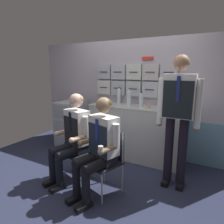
{
  "coord_description": "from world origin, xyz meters",
  "views": [
    {
      "loc": [
        1.51,
        -2.16,
        1.6
      ],
      "look_at": [
        0.21,
        0.21,
        1.02
      ],
      "focal_mm": 31.92,
      "sensor_mm": 36.0,
      "label": 1
    }
  ],
  "objects": [
    {
      "name": "crew_member_left",
      "position": [
        -0.29,
        -0.04,
        0.7
      ],
      "size": [
        0.54,
        0.7,
        1.27
      ],
      "color": "black",
      "rests_on": "ground"
    },
    {
      "name": "folding_chair_left",
      "position": [
        -0.25,
        0.11,
        0.5
      ],
      "size": [
        0.5,
        0.5,
        0.82
      ],
      "color": "#A8AAAF",
      "rests_on": "ground"
    },
    {
      "name": "espresso_cup_small",
      "position": [
        0.82,
        1.04,
        1.0
      ],
      "size": [
        0.07,
        0.07,
        0.08
      ],
      "color": "white",
      "rests_on": "galley_counter"
    },
    {
      "name": "folding_chair_center",
      "position": [
        0.29,
        -0.03,
        0.5
      ],
      "size": [
        0.5,
        0.5,
        0.82
      ],
      "color": "#A8AAAF",
      "rests_on": "ground"
    },
    {
      "name": "galley_counter",
      "position": [
        0.22,
        1.09,
        0.48
      ],
      "size": [
        1.73,
        0.53,
        0.96
      ],
      "color": "beige",
      "rests_on": "ground"
    },
    {
      "name": "ground",
      "position": [
        0.0,
        0.0,
        -0.02
      ],
      "size": [
        4.8,
        4.8,
        0.04
      ],
      "primitive_type": "cube",
      "color": "#282D47"
    },
    {
      "name": "sparkling_bottle_green",
      "position": [
        0.32,
        1.04,
        1.09
      ],
      "size": [
        0.07,
        0.07,
        0.27
      ],
      "color": "silver",
      "rests_on": "galley_counter"
    },
    {
      "name": "crew_member_center",
      "position": [
        0.24,
        -0.18,
        0.7
      ],
      "size": [
        0.54,
        0.69,
        1.27
      ],
      "color": "black",
      "rests_on": "ground"
    },
    {
      "name": "water_bottle_short",
      "position": [
        -0.21,
        1.26,
        1.11
      ],
      "size": [
        0.07,
        0.07,
        0.31
      ],
      "color": "silver",
      "rests_on": "galley_counter"
    },
    {
      "name": "galley_bulkhead",
      "position": [
        0.01,
        1.37,
        1.06
      ],
      "size": [
        4.2,
        0.14,
        2.15
      ],
      "color": "#ADA7B5",
      "rests_on": "ground"
    },
    {
      "name": "paper_cup_blue",
      "position": [
        0.46,
        1.03,
        1.0
      ],
      "size": [
        0.07,
        0.07,
        0.07
      ],
      "color": "tan",
      "rests_on": "galley_counter"
    },
    {
      "name": "service_trolley",
      "position": [
        -1.17,
        0.95,
        0.52
      ],
      "size": [
        0.4,
        0.65,
        0.97
      ],
      "color": "black",
      "rests_on": "ground"
    },
    {
      "name": "crew_member_standing",
      "position": [
        1.04,
        0.52,
        1.09
      ],
      "size": [
        0.56,
        0.28,
        1.79
      ],
      "color": "black",
      "rests_on": "ground"
    },
    {
      "name": "water_bottle_blue_cap",
      "position": [
        0.06,
        1.12,
        1.1
      ],
      "size": [
        0.08,
        0.08,
        0.29
      ],
      "color": "silver",
      "rests_on": "galley_counter"
    }
  ]
}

